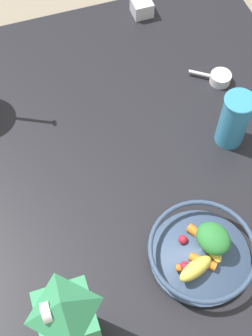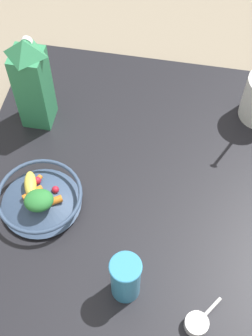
# 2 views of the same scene
# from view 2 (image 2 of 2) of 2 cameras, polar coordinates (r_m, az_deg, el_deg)

# --- Properties ---
(ground_plane) EXTENTS (6.00, 6.00, 0.00)m
(ground_plane) POSITION_cam_2_polar(r_m,az_deg,el_deg) (1.22, 3.99, -4.48)
(ground_plane) COLOR gray
(countertop) EXTENTS (0.98, 0.98, 0.04)m
(countertop) POSITION_cam_2_polar(r_m,az_deg,el_deg) (1.20, 4.04, -4.05)
(countertop) COLOR black
(countertop) RESTS_ON ground_plane
(fruit_bowl) EXTENTS (0.21, 0.21, 0.08)m
(fruit_bowl) POSITION_cam_2_polar(r_m,az_deg,el_deg) (1.16, -10.46, -3.62)
(fruit_bowl) COLOR #384C6B
(fruit_bowl) RESTS_ON countertop
(milk_carton) EXTENTS (0.08, 0.08, 0.28)m
(milk_carton) POSITION_cam_2_polar(r_m,az_deg,el_deg) (1.25, -11.35, 10.19)
(milk_carton) COLOR #338C59
(milk_carton) RESTS_ON countertop
(drinking_cup) EXTENTS (0.07, 0.07, 0.14)m
(drinking_cup) POSITION_cam_2_polar(r_m,az_deg,el_deg) (1.02, -0.05, -13.25)
(drinking_cup) COLOR #3893C6
(drinking_cup) RESTS_ON countertop
(measuring_scoop) EXTENTS (0.08, 0.09, 0.03)m
(measuring_scoop) POSITION_cam_2_polar(r_m,az_deg,el_deg) (1.06, 8.67, -18.21)
(measuring_scoop) COLOR white
(measuring_scoop) RESTS_ON countertop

